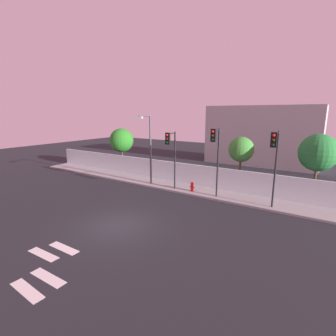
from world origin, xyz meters
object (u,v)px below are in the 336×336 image
at_px(street_lamp_curbside, 149,143).
at_px(roadside_tree_midleft, 241,150).
at_px(roadside_tree_leftmost, 122,140).
at_px(roadside_tree_midright, 318,153).
at_px(traffic_light_left, 215,149).
at_px(fire_hydrant, 192,186).
at_px(traffic_light_right, 275,154).
at_px(traffic_light_center, 171,149).

xyz_separation_m(street_lamp_curbside, roadside_tree_midleft, (6.99, 3.32, -0.39)).
bearing_deg(roadside_tree_midleft, roadside_tree_leftmost, 180.00).
bearing_deg(street_lamp_curbside, roadside_tree_leftmost, 152.40).
bearing_deg(roadside_tree_midleft, roadside_tree_midright, 0.00).
xyz_separation_m(traffic_light_left, fire_hydrant, (-2.16, 0.69, -3.31)).
relative_size(traffic_light_left, traffic_light_right, 1.01).
distance_m(traffic_light_left, roadside_tree_midleft, 3.76).
bearing_deg(roadside_tree_midleft, street_lamp_curbside, -154.61).
relative_size(street_lamp_curbside, roadside_tree_midleft, 1.34).
distance_m(roadside_tree_midleft, roadside_tree_midright, 5.46).
height_order(traffic_light_left, traffic_light_center, traffic_light_left).
height_order(traffic_light_center, roadside_tree_midright, roadside_tree_midright).
relative_size(traffic_light_left, roadside_tree_midleft, 1.15).
bearing_deg(traffic_light_right, traffic_light_left, 176.23).
relative_size(traffic_light_right, street_lamp_curbside, 0.85).
height_order(traffic_light_center, street_lamp_curbside, street_lamp_curbside).
distance_m(traffic_light_left, traffic_light_center, 3.68).
bearing_deg(traffic_light_center, traffic_light_right, -0.94).
bearing_deg(roadside_tree_leftmost, street_lamp_curbside, -27.60).
xyz_separation_m(street_lamp_curbside, roadside_tree_midright, (12.44, 3.32, -0.18)).
relative_size(traffic_light_left, roadside_tree_midright, 1.04).
distance_m(traffic_light_center, roadside_tree_midleft, 5.82).
xyz_separation_m(traffic_light_left, roadside_tree_leftmost, (-12.60, 3.66, -0.48)).
bearing_deg(traffic_light_right, roadside_tree_leftmost, 166.71).
bearing_deg(roadside_tree_midleft, fire_hydrant, -134.26).
height_order(traffic_light_center, fire_hydrant, traffic_light_center).
height_order(traffic_light_left, roadside_tree_midleft, traffic_light_left).
bearing_deg(traffic_light_center, traffic_light_left, 2.17).
bearing_deg(roadside_tree_midright, roadside_tree_midleft, 180.00).
relative_size(traffic_light_center, roadside_tree_midright, 0.96).
bearing_deg(roadside_tree_midright, traffic_light_left, -149.37).
distance_m(street_lamp_curbside, roadside_tree_leftmost, 7.17).
xyz_separation_m(traffic_light_center, roadside_tree_midleft, (4.40, 3.80, -0.20)).
xyz_separation_m(street_lamp_curbside, roadside_tree_leftmost, (-6.34, 3.32, -0.42)).
distance_m(traffic_light_center, traffic_light_right, 7.69).
bearing_deg(fire_hydrant, traffic_light_left, -17.71).
relative_size(traffic_light_right, roadside_tree_midright, 1.03).
relative_size(traffic_light_center, fire_hydrant, 6.26).
distance_m(traffic_light_left, roadside_tree_leftmost, 13.13).
xyz_separation_m(roadside_tree_leftmost, roadside_tree_midright, (18.78, -0.00, 0.24)).
distance_m(fire_hydrant, roadside_tree_leftmost, 11.21).
distance_m(traffic_light_right, roadside_tree_midleft, 5.14).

